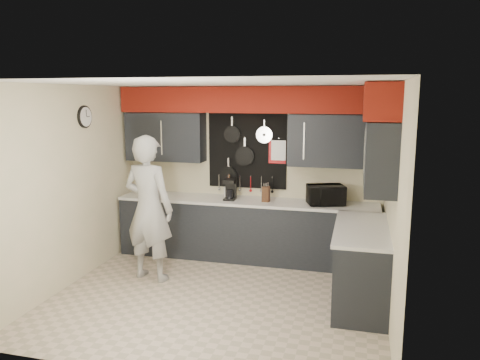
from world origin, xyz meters
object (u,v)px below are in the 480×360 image
(coffee_maker, at_px, (230,189))
(person, at_px, (149,208))
(microwave, at_px, (326,195))
(knife_block, at_px, (266,194))
(utensil_crock, at_px, (228,192))

(coffee_maker, distance_m, person, 1.35)
(microwave, bearing_deg, person, -173.72)
(knife_block, bearing_deg, coffee_maker, -176.61)
(knife_block, distance_m, coffee_maker, 0.55)
(microwave, distance_m, coffee_maker, 1.42)
(microwave, relative_size, knife_block, 2.25)
(utensil_crock, relative_size, person, 0.08)
(coffee_maker, bearing_deg, microwave, -2.25)
(utensil_crock, height_order, coffee_maker, coffee_maker)
(person, bearing_deg, microwave, -144.47)
(knife_block, height_order, utensil_crock, knife_block)
(microwave, distance_m, person, 2.49)
(coffee_maker, bearing_deg, knife_block, -4.07)
(coffee_maker, xyz_separation_m, person, (-0.83, -1.06, -0.10))
(microwave, xyz_separation_m, person, (-2.25, -1.07, -0.08))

